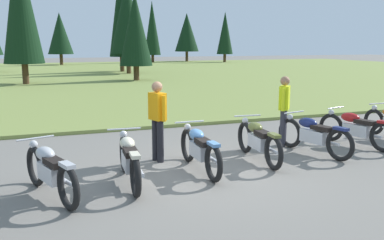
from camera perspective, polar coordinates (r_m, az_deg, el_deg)
name	(u,v)px	position (r m, az deg, el deg)	size (l,w,h in m)	color
ground_plane	(203,171)	(8.14, 1.49, -6.96)	(140.00, 140.00, 0.00)	slate
grass_moorland	(76,75)	(33.66, -15.51, 5.92)	(80.00, 44.00, 0.10)	olive
forest_treeline	(78,24)	(41.00, -15.23, 12.46)	(39.85, 29.46, 8.49)	#47331E
motorcycle_silver	(50,170)	(7.06, -18.77, -6.52)	(0.87, 2.02, 0.88)	black
motorcycle_cream	(129,159)	(7.42, -8.55, -5.27)	(0.62, 2.10, 0.88)	black
motorcycle_sky_blue	(199,149)	(8.04, 1.02, -3.93)	(0.62, 2.10, 0.88)	black
motorcycle_olive	(258,140)	(8.86, 9.01, -2.72)	(0.62, 2.10, 0.88)	black
motorcycle_navy	(313,135)	(9.66, 16.18, -1.91)	(0.74, 2.07, 0.88)	black
motorcycle_red	(356,128)	(10.71, 21.41, -1.05)	(0.79, 2.05, 0.88)	black
rider_checking_bike	(284,107)	(10.18, 12.43, 1.78)	(0.40, 0.45, 1.67)	#2D2D38
rider_in_hivis_vest	(157,117)	(8.62, -4.72, 0.48)	(0.32, 0.53, 1.67)	black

